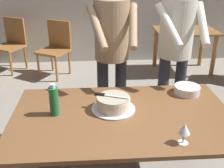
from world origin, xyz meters
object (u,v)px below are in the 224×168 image
(water_bottle, at_px, (54,101))
(background_table, at_px, (185,39))
(cake_knife, at_px, (104,95))
(person_standing_beside, at_px, (176,44))
(plate_stack, at_px, (187,90))
(main_dining_table, at_px, (122,126))
(cake_on_platter, at_px, (113,104))
(person_cutting_cake, at_px, (112,46))
(background_chair_1, at_px, (55,47))
(wine_glass_near, at_px, (184,129))
(background_chair_3, at_px, (11,42))

(water_bottle, bearing_deg, background_table, 55.16)
(background_table, bearing_deg, cake_knife, -119.63)
(water_bottle, xyz_separation_m, person_standing_beside, (1.09, 0.70, 0.21))
(plate_stack, bearing_deg, person_standing_beside, 91.30)
(main_dining_table, distance_m, cake_knife, 0.27)
(cake_on_platter, distance_m, person_standing_beside, 0.96)
(plate_stack, relative_size, person_standing_beside, 0.13)
(cake_on_platter, distance_m, water_bottle, 0.45)
(person_cutting_cake, bearing_deg, plate_stack, -31.56)
(main_dining_table, height_order, background_table, main_dining_table)
(cake_on_platter, height_order, water_bottle, water_bottle)
(cake_knife, relative_size, background_table, 0.26)
(cake_on_platter, distance_m, background_table, 2.96)
(plate_stack, bearing_deg, background_table, 72.60)
(person_cutting_cake, height_order, background_chair_1, person_cutting_cake)
(wine_glass_near, height_order, background_table, wine_glass_near)
(wine_glass_near, bearing_deg, cake_on_platter, 131.91)
(plate_stack, height_order, background_chair_3, background_chair_3)
(wine_glass_near, relative_size, person_cutting_cake, 0.08)
(wine_glass_near, bearing_deg, water_bottle, 154.01)
(plate_stack, xyz_separation_m, background_table, (0.74, 2.36, -0.21))
(wine_glass_near, bearing_deg, plate_stack, 70.52)
(wine_glass_near, relative_size, background_chair_3, 0.16)
(main_dining_table, distance_m, water_bottle, 0.55)
(plate_stack, bearing_deg, cake_knife, -163.51)
(cake_knife, xyz_separation_m, wine_glass_near, (0.48, -0.48, -0.01))
(cake_on_platter, xyz_separation_m, background_table, (1.40, 2.60, -0.22))
(cake_knife, height_order, background_chair_1, background_chair_1)
(cake_on_platter, distance_m, wine_glass_near, 0.62)
(person_standing_beside, xyz_separation_m, background_chair_3, (-2.22, 2.25, -0.58))
(wine_glass_near, distance_m, background_chair_1, 3.30)
(background_table, bearing_deg, water_bottle, -124.84)
(wine_glass_near, xyz_separation_m, background_chair_3, (-1.98, 3.37, -0.36))
(wine_glass_near, height_order, background_chair_3, background_chair_3)
(person_standing_beside, bearing_deg, cake_on_platter, -134.73)
(background_chair_1, bearing_deg, background_chair_3, 159.33)
(background_table, bearing_deg, plate_stack, -107.40)
(cake_knife, relative_size, plate_stack, 1.18)
(cake_on_platter, xyz_separation_m, person_cutting_cake, (0.03, 0.62, 0.27))
(wine_glass_near, height_order, person_cutting_cake, person_cutting_cake)
(main_dining_table, xyz_separation_m, wine_glass_near, (0.35, -0.37, 0.20))
(cake_knife, bearing_deg, plate_stack, 16.49)
(person_cutting_cake, bearing_deg, person_standing_beside, 2.79)
(cake_knife, xyz_separation_m, background_chair_1, (-0.70, 2.58, -0.37))
(water_bottle, relative_size, background_table, 0.25)
(background_chair_3, bearing_deg, main_dining_table, -61.37)
(person_standing_beside, height_order, background_table, person_standing_beside)
(person_cutting_cake, distance_m, background_chair_3, 2.85)
(cake_on_platter, distance_m, person_cutting_cake, 0.68)
(background_chair_1, relative_size, background_chair_3, 1.00)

